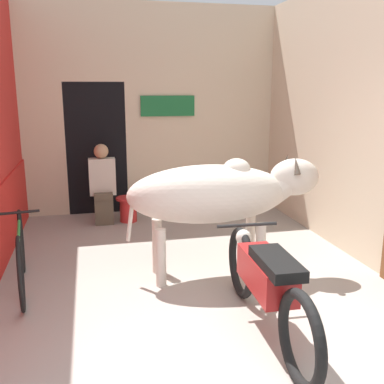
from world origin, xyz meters
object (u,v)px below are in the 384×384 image
(shopkeeper_seated, at_px, (103,182))
(bicycle, at_px, (21,255))
(cow, at_px, (219,193))
(plastic_stool, at_px, (128,208))
(motorcycle_near, at_px, (266,282))

(shopkeeper_seated, bearing_deg, bicycle, -112.43)
(cow, distance_m, plastic_stool, 2.53)
(shopkeeper_seated, bearing_deg, motorcycle_near, -71.36)
(shopkeeper_seated, height_order, plastic_stool, shopkeeper_seated)
(motorcycle_near, relative_size, shopkeeper_seated, 1.75)
(cow, relative_size, shopkeeper_seated, 1.77)
(bicycle, relative_size, shopkeeper_seated, 1.38)
(bicycle, xyz_separation_m, shopkeeper_seated, (0.92, 2.22, 0.27))
(cow, distance_m, shopkeeper_seated, 2.63)
(cow, height_order, shopkeeper_seated, cow)
(cow, distance_m, motorcycle_near, 1.36)
(shopkeeper_seated, bearing_deg, cow, -63.24)
(cow, xyz_separation_m, plastic_stool, (-0.80, 2.29, -0.73))
(motorcycle_near, height_order, plastic_stool, motorcycle_near)
(motorcycle_near, height_order, bicycle, motorcycle_near)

